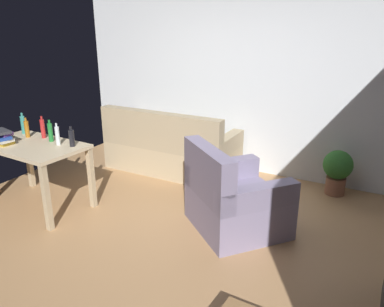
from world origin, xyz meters
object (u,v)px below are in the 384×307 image
(bottle_tall, at_px, (23,124))
(bottle_dark, at_px, (72,138))
(potted_plant, at_px, (337,169))
(bottle_amber, at_px, (27,129))
(bottle_clear, at_px, (57,136))
(book_stack, at_px, (2,137))
(couch, at_px, (170,150))
(armchair, at_px, (233,200))
(desk, at_px, (33,153))
(bottle_green, at_px, (50,132))
(bottle_red, at_px, (43,128))

(bottle_tall, bearing_deg, bottle_dark, -5.70)
(potted_plant, xyz_separation_m, bottle_amber, (-3.27, -1.84, 0.53))
(bottle_clear, height_order, book_stack, bottle_clear)
(bottle_tall, bearing_deg, couch, 50.13)
(armchair, bearing_deg, potted_plant, -80.44)
(couch, distance_m, bottle_dark, 1.66)
(desk, distance_m, bottle_amber, 0.38)
(bottle_green, bearing_deg, book_stack, -137.21)
(couch, relative_size, desk, 1.50)
(couch, xyz_separation_m, bottle_amber, (-1.03, -1.53, 0.56))
(desk, bearing_deg, book_stack, -144.66)
(armchair, xyz_separation_m, bottle_tall, (-2.63, -0.36, 0.55))
(couch, height_order, bottle_amber, bottle_amber)
(couch, distance_m, bottle_red, 1.78)
(bottle_red, bearing_deg, desk, -72.52)
(bottle_tall, height_order, bottle_amber, bottle_tall)
(desk, xyz_separation_m, armchair, (2.20, 0.60, -0.33))
(potted_plant, distance_m, bottle_tall, 3.90)
(desk, height_order, bottle_clear, bottle_clear)
(desk, distance_m, armchair, 2.30)
(couch, xyz_separation_m, bottle_red, (-0.84, -1.46, 0.57))
(couch, xyz_separation_m, bottle_tall, (-1.20, -1.44, 0.57))
(potted_plant, xyz_separation_m, bottle_green, (-2.90, -1.82, 0.54))
(couch, xyz_separation_m, potted_plant, (2.24, 0.31, 0.02))
(couch, bearing_deg, book_stack, 60.94)
(book_stack, bearing_deg, armchair, 17.43)
(bottle_amber, relative_size, book_stack, 0.81)
(armchair, height_order, book_stack, book_stack)
(couch, relative_size, bottle_clear, 7.46)
(armchair, relative_size, bottle_tall, 4.76)
(desk, relative_size, bottle_amber, 5.24)
(bottle_amber, xyz_separation_m, book_stack, (0.00, -0.33, -0.02))
(armchair, distance_m, bottle_clear, 2.04)
(couch, xyz_separation_m, desk, (-0.77, -1.69, 0.34))
(bottle_clear, bearing_deg, desk, -157.09)
(bottle_green, bearing_deg, armchair, 11.52)
(bottle_green, xyz_separation_m, bottle_clear, (0.18, -0.06, -0.00))
(desk, bearing_deg, potted_plant, 36.48)
(bottle_amber, distance_m, book_stack, 0.33)
(armchair, height_order, bottle_dark, bottle_dark)
(potted_plant, relative_size, book_stack, 1.96)
(book_stack, bearing_deg, bottle_dark, 24.36)
(bottle_tall, height_order, bottle_green, bottle_tall)
(desk, relative_size, bottle_green, 4.88)
(potted_plant, bearing_deg, couch, -172.05)
(desk, distance_m, bottle_dark, 0.53)
(bottle_red, relative_size, bottle_clear, 1.06)
(couch, height_order, bottle_green, bottle_green)
(bottle_amber, relative_size, bottle_dark, 1.04)
(bottle_red, bearing_deg, bottle_dark, -7.82)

